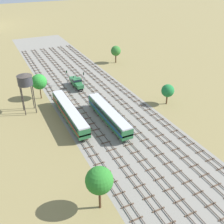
{
  "coord_description": "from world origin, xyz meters",
  "views": [
    {
      "loc": [
        -26.64,
        -7.48,
        35.93
      ],
      "look_at": [
        0.0,
        47.41,
        1.5
      ],
      "focal_mm": 42.56,
      "sensor_mm": 36.0,
      "label": 1
    }
  ],
  "objects_px": {
    "diesel_railcar_centre_left_nearest": "(109,114)",
    "shunter_loco_centre_left_mid": "(76,82)",
    "signal_post_nearest": "(67,76)",
    "water_tower": "(25,80)",
    "signal_post_near": "(84,78)",
    "passenger_coach_far_left_near": "(70,112)"
  },
  "relations": [
    {
      "from": "diesel_railcar_centre_left_nearest",
      "to": "shunter_loco_centre_left_mid",
      "type": "relative_size",
      "value": 2.42
    },
    {
      "from": "shunter_loco_centre_left_mid",
      "to": "signal_post_nearest",
      "type": "height_order",
      "value": "signal_post_nearest"
    },
    {
      "from": "shunter_loco_centre_left_mid",
      "to": "water_tower",
      "type": "distance_m",
      "value": 20.82
    },
    {
      "from": "shunter_loco_centre_left_mid",
      "to": "signal_post_near",
      "type": "distance_m",
      "value": 2.86
    },
    {
      "from": "water_tower",
      "to": "signal_post_nearest",
      "type": "xyz_separation_m",
      "value": [
        14.82,
        12.84,
        -5.95
      ]
    },
    {
      "from": "signal_post_nearest",
      "to": "signal_post_near",
      "type": "distance_m",
      "value": 6.14
    },
    {
      "from": "diesel_railcar_centre_left_nearest",
      "to": "shunter_loco_centre_left_mid",
      "type": "bearing_deg",
      "value": 90.0
    },
    {
      "from": "water_tower",
      "to": "signal_post_nearest",
      "type": "relative_size",
      "value": 2.08
    },
    {
      "from": "passenger_coach_far_left_near",
      "to": "signal_post_nearest",
      "type": "distance_m",
      "value": 23.35
    },
    {
      "from": "water_tower",
      "to": "signal_post_near",
      "type": "height_order",
      "value": "water_tower"
    },
    {
      "from": "water_tower",
      "to": "passenger_coach_far_left_near",
      "type": "bearing_deg",
      "value": -48.69
    },
    {
      "from": "diesel_railcar_centre_left_nearest",
      "to": "passenger_coach_far_left_near",
      "type": "height_order",
      "value": "same"
    },
    {
      "from": "water_tower",
      "to": "signal_post_near",
      "type": "xyz_separation_m",
      "value": [
        19.08,
        8.42,
        -5.84
      ]
    },
    {
      "from": "water_tower",
      "to": "signal_post_near",
      "type": "distance_m",
      "value": 21.66
    },
    {
      "from": "diesel_railcar_centre_left_nearest",
      "to": "passenger_coach_far_left_near",
      "type": "xyz_separation_m",
      "value": [
        -8.52,
        5.41,
        0.02
      ]
    },
    {
      "from": "shunter_loco_centre_left_mid",
      "to": "water_tower",
      "type": "xyz_separation_m",
      "value": [
        -16.95,
        -9.62,
        7.33
      ]
    },
    {
      "from": "diesel_railcar_centre_left_nearest",
      "to": "signal_post_near",
      "type": "distance_m",
      "value": 23.55
    },
    {
      "from": "passenger_coach_far_left_near",
      "to": "water_tower",
      "type": "distance_m",
      "value": 14.44
    },
    {
      "from": "signal_post_nearest",
      "to": "diesel_railcar_centre_left_nearest",
      "type": "bearing_deg",
      "value": -85.63
    },
    {
      "from": "shunter_loco_centre_left_mid",
      "to": "signal_post_near",
      "type": "relative_size",
      "value": 1.53
    },
    {
      "from": "diesel_railcar_centre_left_nearest",
      "to": "signal_post_nearest",
      "type": "height_order",
      "value": "signal_post_nearest"
    },
    {
      "from": "passenger_coach_far_left_near",
      "to": "signal_post_near",
      "type": "relative_size",
      "value": 3.98
    }
  ]
}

